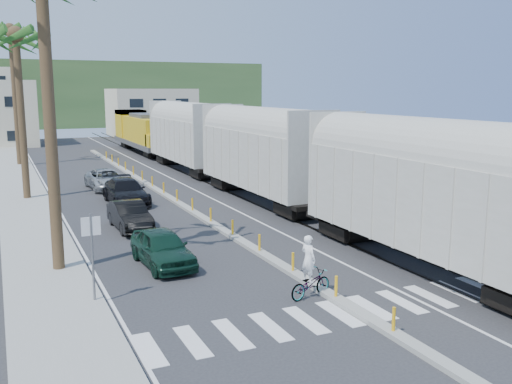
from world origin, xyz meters
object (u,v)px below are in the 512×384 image
Objects in this scene: street_sign at (92,245)px; car_lead at (162,248)px; cyclist at (310,278)px; car_second at (130,216)px.

street_sign is 4.59m from car_lead.
cyclist is (6.67, -2.37, -1.30)m from street_sign.
cyclist reaches higher than car_second.
car_second is (0.12, 6.51, -0.03)m from car_lead.
car_second is at bearing 71.34° from street_sign.
cyclist is at bearing -75.74° from car_second.
cyclist is (3.42, -11.99, -0.02)m from car_second.
street_sign is 7.20m from cyclist.
cyclist is (3.54, -5.48, -0.05)m from car_lead.
street_sign is 0.71× the size of car_second.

